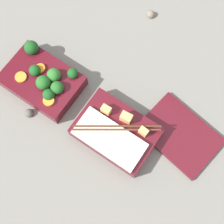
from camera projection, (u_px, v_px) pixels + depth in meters
The scene contains 6 objects.
ground_plane at pixel (84, 111), 0.88m from camera, with size 3.00×3.00×0.00m, color slate.
bento_tray_vegetable at pixel (44, 79), 0.88m from camera, with size 0.21×0.15×0.08m.
bento_tray_rice at pixel (116, 132), 0.84m from camera, with size 0.21×0.15×0.07m.
bento_lid at pixel (180, 135), 0.86m from camera, with size 0.21×0.15×0.01m, color #510F19.
pebble_0 at pixel (151, 14), 0.98m from camera, with size 0.03×0.03×0.03m, color #7A6B5B.
pebble_2 at pixel (29, 113), 0.87m from camera, with size 0.02×0.02×0.02m, color #595651.
Camera 1 is at (0.22, -0.19, 0.84)m, focal length 50.00 mm.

